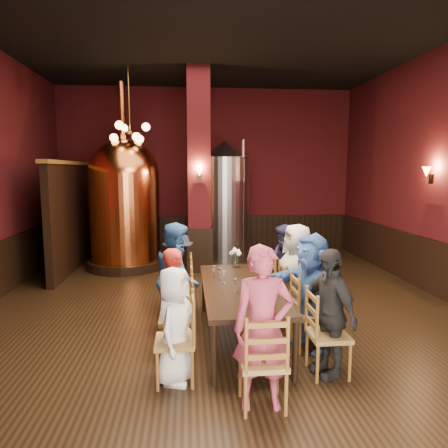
{
  "coord_description": "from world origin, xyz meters",
  "views": [
    {
      "loc": [
        -0.55,
        -6.18,
        2.27
      ],
      "look_at": [
        0.03,
        0.2,
        1.41
      ],
      "focal_mm": 32.0,
      "sensor_mm": 36.0,
      "label": 1
    }
  ],
  "objects": [
    {
      "name": "chair_3",
      "position": [
        -0.72,
        -0.07,
        0.46
      ],
      "size": [
        0.46,
        0.46,
        0.92
      ],
      "primitive_type": null,
      "rotation": [
        0.0,
        0.0,
        -1.57
      ],
      "color": "brown",
      "rests_on": "ground"
    },
    {
      "name": "chair_6",
      "position": [
        0.99,
        -0.73,
        0.46
      ],
      "size": [
        0.46,
        0.46,
        0.92
      ],
      "primitive_type": null,
      "rotation": [
        0.0,
        0.0,
        1.57
      ],
      "color": "brown",
      "rests_on": "ground"
    },
    {
      "name": "chair_2",
      "position": [
        -0.71,
        -0.74,
        0.46
      ],
      "size": [
        0.46,
        0.46,
        0.92
      ],
      "primitive_type": null,
      "rotation": [
        0.0,
        0.0,
        -1.57
      ],
      "color": "brown",
      "rests_on": "ground"
    },
    {
      "name": "person_6",
      "position": [
        0.99,
        -0.73,
        0.76
      ],
      "size": [
        0.55,
        0.78,
        1.52
      ],
      "primitive_type": "imported",
      "rotation": [
        0.0,
        0.0,
        4.8
      ],
      "color": "#BAB5A4",
      "rests_on": "ground"
    },
    {
      "name": "sconce_wall",
      "position": [
        3.9,
        0.8,
        2.2
      ],
      "size": [
        0.2,
        0.2,
        0.36
      ],
      "primitive_type": null,
      "rotation": [
        0.0,
        0.0,
        1.57
      ],
      "color": "black",
      "rests_on": "room"
    },
    {
      "name": "wine_glass_6",
      "position": [
        -0.08,
        -0.94,
        0.83
      ],
      "size": [
        0.07,
        0.07,
        0.17
      ],
      "primitive_type": null,
      "color": "white",
      "rests_on": "dining_table"
    },
    {
      "name": "pendant_cluster",
      "position": [
        -1.8,
        2.9,
        3.1
      ],
      "size": [
        0.9,
        0.9,
        1.7
      ],
      "primitive_type": null,
      "color": "#A57226",
      "rests_on": "room"
    },
    {
      "name": "person_3",
      "position": [
        -0.72,
        -0.07,
        0.66
      ],
      "size": [
        0.59,
        0.91,
        1.31
      ],
      "primitive_type": "imported",
      "rotation": [
        0.0,
        0.0,
        1.7
      ],
      "color": "black",
      "rests_on": "ground"
    },
    {
      "name": "room",
      "position": [
        0.0,
        0.0,
        2.25
      ],
      "size": [
        10.0,
        10.02,
        4.5
      ],
      "color": "black",
      "rests_on": "ground"
    },
    {
      "name": "chair_1",
      "position": [
        -0.71,
        -1.4,
        0.46
      ],
      "size": [
        0.46,
        0.46,
        0.92
      ],
      "primitive_type": null,
      "rotation": [
        0.0,
        0.0,
        -1.57
      ],
      "color": "brown",
      "rests_on": "ground"
    },
    {
      "name": "chair_7",
      "position": [
        0.98,
        -0.06,
        0.46
      ],
      "size": [
        0.46,
        0.46,
        0.92
      ],
      "primitive_type": null,
      "rotation": [
        0.0,
        0.0,
        1.57
      ],
      "color": "brown",
      "rests_on": "ground"
    },
    {
      "name": "person_8",
      "position": [
        0.14,
        -2.61,
        0.79
      ],
      "size": [
        0.59,
        0.4,
        1.59
      ],
      "primitive_type": "imported",
      "rotation": [
        0.0,
        0.0,
        6.25
      ],
      "color": "#A3364C",
      "rests_on": "ground"
    },
    {
      "name": "person_4",
      "position": [
        0.99,
        -2.06,
        0.72
      ],
      "size": [
        0.58,
        0.91,
        1.44
      ],
      "primitive_type": "imported",
      "rotation": [
        0.0,
        0.0,
        5.01
      ],
      "color": "black",
      "rests_on": "ground"
    },
    {
      "name": "steel_vessel",
      "position": [
        0.39,
        3.98,
        1.51
      ],
      "size": [
        1.48,
        1.48,
        3.02
      ],
      "rotation": [
        0.0,
        0.0,
        -0.21
      ],
      "color": "#B2B2B7",
      "rests_on": "ground"
    },
    {
      "name": "person_5",
      "position": [
        0.99,
        -1.39,
        0.75
      ],
      "size": [
        0.91,
        1.46,
        1.5
      ],
      "primitive_type": "imported",
      "rotation": [
        0.0,
        0.0,
        5.07
      ],
      "color": "#375CA6",
      "rests_on": "ground"
    },
    {
      "name": "column",
      "position": [
        -0.3,
        2.8,
        2.25
      ],
      "size": [
        0.58,
        0.58,
        4.5
      ],
      "primitive_type": "cube",
      "color": "#420E10",
      "rests_on": "ground"
    },
    {
      "name": "chair_0",
      "position": [
        -0.71,
        -2.07,
        0.46
      ],
      "size": [
        0.46,
        0.46,
        0.92
      ],
      "primitive_type": null,
      "rotation": [
        0.0,
        0.0,
        -1.57
      ],
      "color": "brown",
      "rests_on": "ground"
    },
    {
      "name": "sconce_column",
      "position": [
        -0.3,
        2.5,
        2.2
      ],
      "size": [
        0.2,
        0.2,
        0.36
      ],
      "primitive_type": null,
      "rotation": [
        0.0,
        0.0,
        3.14
      ],
      "color": "black",
      "rests_on": "column"
    },
    {
      "name": "person_7",
      "position": [
        0.98,
        -0.06,
        0.71
      ],
      "size": [
        0.57,
        0.77,
        1.42
      ],
      "primitive_type": "imported",
      "rotation": [
        0.0,
        0.0,
        5.09
      ],
      "color": "#1D1B37",
      "rests_on": "ground"
    },
    {
      "name": "wine_glass_4",
      "position": [
        0.11,
        -1.42,
        0.83
      ],
      "size": [
        0.07,
        0.07,
        0.17
      ],
      "primitive_type": null,
      "color": "white",
      "rests_on": "dining_table"
    },
    {
      "name": "chair_8",
      "position": [
        0.14,
        -2.61,
        0.46
      ],
      "size": [
        0.46,
        0.46,
        0.92
      ],
      "primitive_type": null,
      "rotation": [
        0.0,
        0.0,
        3.15
      ],
      "color": "brown",
      "rests_on": "ground"
    },
    {
      "name": "partition",
      "position": [
        -3.2,
        3.2,
        1.2
      ],
      "size": [
        0.22,
        3.5,
        2.4
      ],
      "primitive_type": "cube",
      "color": "black",
      "rests_on": "ground"
    },
    {
      "name": "wine_glass_2",
      "position": [
        0.27,
        -1.78,
        0.83
      ],
      "size": [
        0.07,
        0.07,
        0.17
      ],
      "primitive_type": null,
      "color": "white",
      "rests_on": "dining_table"
    },
    {
      "name": "wainscot_back",
      "position": [
        0.0,
        4.96,
        0.5
      ],
      "size": [
        7.9,
        0.08,
        1.0
      ],
      "primitive_type": "cube",
      "color": "black",
      "rests_on": "ground"
    },
    {
      "name": "rose_vase",
      "position": [
        0.19,
        -0.06,
        0.96
      ],
      "size": [
        0.19,
        0.19,
        0.32
      ],
      "color": "white",
      "rests_on": "dining_table"
    },
    {
      "name": "person_1",
      "position": [
        -0.71,
        -1.4,
        0.67
      ],
      "size": [
        0.34,
        0.5,
        1.34
      ],
      "primitive_type": "imported",
      "rotation": [
        0.0,
        0.0,
        1.52
      ],
      "color": "red",
      "rests_on": "ground"
    },
    {
      "name": "wine_glass_5",
      "position": [
        0.48,
        -1.45,
        0.83
      ],
      "size": [
        0.07,
        0.07,
        0.17
      ],
      "primitive_type": null,
      "color": "white",
      "rests_on": "dining_table"
    },
    {
      "name": "chair_5",
      "position": [
        0.99,
        -1.39,
        0.46
      ],
      "size": [
        0.46,
        0.46,
        0.92
      ],
      "primitive_type": null,
      "rotation": [
        0.0,
        0.0,
        1.57
      ],
      "color": "brown",
      "rests_on": "ground"
    },
    {
      "name": "wine_glass_3",
      "position": [
        -0.12,
        -0.75,
        0.83
      ],
      "size": [
        0.07,
        0.07,
        0.17
      ],
      "primitive_type": null,
      "color": "white",
      "rests_on": "dining_table"
    },
    {
      "name": "wine_glass_0",
      "position": [
        0.03,
        -1.34,
        0.83
      ],
      "size": [
        0.07,
        0.07,
        0.17
      ],
      "primitive_type": null,
      "color": "white",
      "rests_on": "dining_table"
    },
    {
      "name": "dining_table",
      "position": [
        0.14,
        -1.06,
        0.69
      ],
      "size": [
        1.01,
        2.4,
        0.75
      ],
      "rotation": [
        0.0,
        0.0,
        0.0
      ],
      "color": "black",
      "rests_on": "ground"
    },
    {
      "name": "person_2",
      "position": [
        -0.71,
        -0.74,
        0.78
      ],
      "size": [
        0.41,
        0.78,
        1.57
      ],
      "primitive_type": "imported",
      "rotation": [
        0.0,
        0.0,
        1.62
      ],
      "color": "#2C5A95",
      "rests_on": "ground"
    },
    {
      "name": "wine_glass_1",
      "position": [
        -0.19,
        -0.62,
        0.83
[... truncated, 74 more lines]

